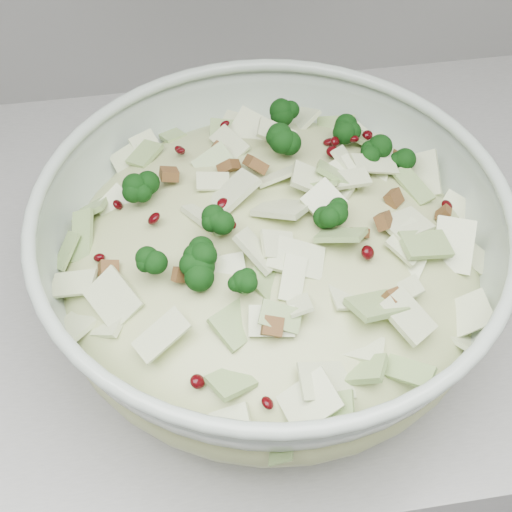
% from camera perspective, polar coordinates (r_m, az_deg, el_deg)
% --- Properties ---
extents(counter, '(3.60, 0.60, 0.90)m').
position_cam_1_polar(counter, '(1.13, -2.98, -14.12)').
color(counter, '#ABABA6').
rests_on(counter, floor).
extents(mixing_bowl, '(0.48, 0.48, 0.16)m').
position_cam_1_polar(mixing_bowl, '(0.62, 1.17, -0.69)').
color(mixing_bowl, '#ACBDAE').
rests_on(mixing_bowl, counter).
extents(salad, '(0.51, 0.51, 0.16)m').
position_cam_1_polar(salad, '(0.60, 1.21, 0.84)').
color(salad, '#A9B47B').
rests_on(salad, mixing_bowl).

